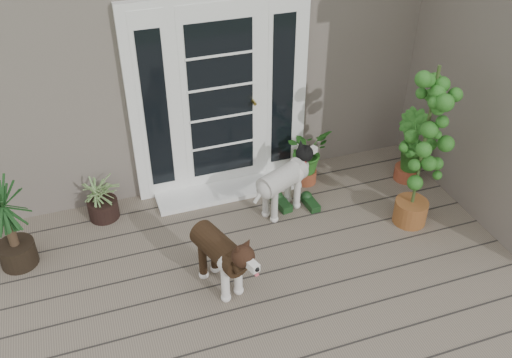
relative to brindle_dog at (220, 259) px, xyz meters
name	(u,v)px	position (x,y,z in m)	size (l,w,h in m)	color
deck	(318,323)	(0.68, -0.65, -0.38)	(6.20, 4.60, 0.12)	#6B5B4C
house_main	(190,2)	(0.68, 3.60, 1.11)	(7.40, 4.00, 3.10)	#665E54
door_unit	(220,97)	(0.48, 1.55, 0.75)	(1.90, 0.14, 2.15)	white
door_step	(228,190)	(0.48, 1.35, -0.30)	(1.60, 0.40, 0.05)	white
brindle_dog	(220,259)	(0.00, 0.00, 0.00)	(0.33, 0.78, 0.65)	#362313
white_dog	(282,187)	(0.91, 0.83, -0.01)	(0.32, 0.74, 0.62)	white
spider_plant	(101,195)	(-0.88, 1.35, -0.05)	(0.52, 0.52, 0.55)	#9ABC73
yucca	(9,225)	(-1.72, 0.90, 0.15)	(0.65, 0.65, 0.94)	black
herb_a	(307,160)	(1.37, 1.25, -0.02)	(0.47, 0.47, 0.60)	#1C4E16
herb_b	(409,155)	(2.48, 0.92, -0.01)	(0.42, 0.42, 0.63)	#1D5418
herb_c	(421,135)	(2.91, 1.35, -0.06)	(0.34, 0.34, 0.52)	#164D17
sapling	(423,148)	(2.10, 0.24, 0.58)	(0.53, 0.53, 1.80)	#215418
clog_left	(281,202)	(0.94, 0.91, -0.27)	(0.16, 0.34, 0.10)	#173A18
clog_right	(310,202)	(1.24, 0.81, -0.28)	(0.15, 0.32, 0.10)	#153617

